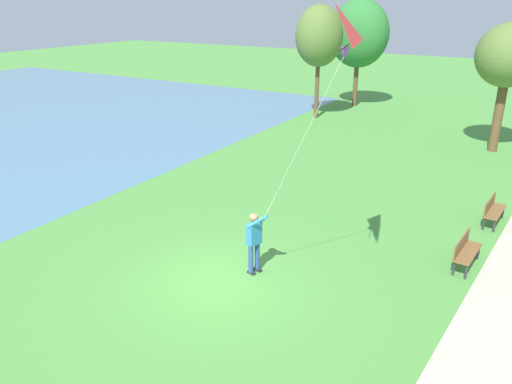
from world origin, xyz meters
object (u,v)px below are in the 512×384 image
Objects in this scene: person_kite_flyer at (255,238)px; tree_horizon_far at (319,36)px; tree_lakeside_far at (509,56)px; park_bench_near_walkway at (465,250)px; flying_kite at (334,31)px; tree_treeline_right at (359,34)px; park_bench_far_walkway at (493,209)px.

tree_horizon_far reaches higher than person_kite_flyer.
tree_lakeside_far is at bearing 75.85° from person_kite_flyer.
person_kite_flyer is 1.19× the size of park_bench_near_walkway.
person_kite_flyer is 0.36× the size of flying_kite.
person_kite_flyer is 24.07m from tree_treeline_right.
person_kite_flyer is 5.85m from park_bench_near_walkway.
park_bench_near_walkway is (4.83, 3.26, -0.54)m from person_kite_flyer.
tree_treeline_right reaches higher than park_bench_far_walkway.
person_kite_flyer is at bearing -145.99° from park_bench_near_walkway.
flying_kite reaches higher than tree_horizon_far.
park_bench_near_walkway is at bearing -62.00° from tree_treeline_right.
park_bench_far_walkway is at bearing 85.38° from park_bench_near_walkway.
person_kite_flyer is 8.48m from park_bench_far_walkway.
person_kite_flyer is at bearing -127.13° from park_bench_far_walkway.
park_bench_near_walkway is 19.35m from tree_horizon_far.
person_kite_flyer is 0.26× the size of tree_treeline_right.
tree_lakeside_far is at bearing -12.43° from tree_horizon_far.
tree_treeline_right is at bearing 103.90° from person_kite_flyer.
tree_treeline_right reaches higher than tree_lakeside_far.
person_kite_flyer reaches higher than park_bench_far_walkway.
park_bench_near_walkway is 22.86m from tree_treeline_right.
tree_lakeside_far is (4.04, 16.01, 3.45)m from person_kite_flyer.
person_kite_flyer is 0.30× the size of tree_lakeside_far.
person_kite_flyer is 5.83m from flying_kite.
park_bench_near_walkway is 0.25× the size of tree_lakeside_far.
tree_horizon_far is at bearing 126.87° from park_bench_near_walkway.
person_kite_flyer is at bearing -104.15° from tree_lakeside_far.
flying_kite is 21.00m from tree_horizon_far.
flying_kite is 3.34× the size of park_bench_far_walkway.
flying_kite is at bearing -96.17° from tree_lakeside_far.
flying_kite is 0.76× the size of tree_horizon_far.
tree_horizon_far is at bearing 167.57° from tree_lakeside_far.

